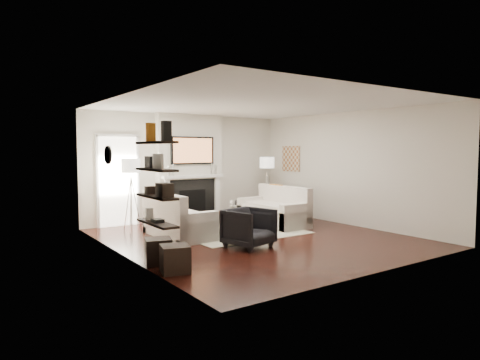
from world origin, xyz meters
TOP-DOWN VIEW (x-y plane):
  - room_envelope at (0.00, 0.00)m, footprint 6.00×6.00m
  - chimney_breast at (0.00, 2.88)m, footprint 1.80×0.25m
  - fireplace_surround at (0.00, 2.74)m, footprint 1.30×0.02m
  - firebox at (0.00, 2.73)m, footprint 0.75×0.02m
  - mantel_pilaster_l at (-0.72, 2.71)m, footprint 0.12×0.08m
  - mantel_pilaster_r at (0.72, 2.71)m, footprint 0.12×0.08m
  - mantel_shelf at (0.00, 2.69)m, footprint 1.70×0.18m
  - tv_body at (0.00, 2.71)m, footprint 1.20×0.06m
  - tv_screen at (0.00, 2.68)m, footprint 1.10×0.00m
  - candlestick_l_tall at (-0.55, 2.70)m, footprint 0.04×0.04m
  - candlestick_l_short at (-0.68, 2.70)m, footprint 0.04×0.04m
  - candlestick_r_tall at (0.55, 2.70)m, footprint 0.04×0.04m
  - candlestick_r_short at (0.68, 2.70)m, footprint 0.04×0.04m
  - hallway_panel at (-1.85, 2.98)m, footprint 0.90×0.02m
  - door_trim_l at (-2.33, 2.96)m, footprint 0.06×0.06m
  - door_trim_r at (-1.37, 2.96)m, footprint 0.06×0.06m
  - door_trim_top at (-1.85, 2.96)m, footprint 1.02×0.06m
  - rug at (0.05, 0.68)m, footprint 2.60×2.00m
  - loveseat_left_base at (-1.25, 1.02)m, footprint 0.85×1.80m
  - loveseat_left_back at (-1.59, 1.02)m, footprint 0.18×1.80m
  - loveseat_left_arm_n at (-1.25, 0.21)m, footprint 0.85×0.18m
  - loveseat_left_arm_s at (-1.25, 1.83)m, footprint 0.85×0.18m
  - loveseat_left_cushion at (-1.20, 1.02)m, footprint 0.63×1.44m
  - pillow_left_orange at (-1.59, 1.32)m, footprint 0.10×0.42m
  - pillow_left_charcoal at (-1.59, 0.72)m, footprint 0.10×0.40m
  - loveseat_right_base at (1.21, 0.95)m, footprint 0.85×1.80m
  - loveseat_right_back at (1.54, 0.95)m, footprint 0.18×1.80m
  - loveseat_right_arm_n at (1.21, 0.14)m, footprint 0.85×0.18m
  - loveseat_right_arm_s at (1.21, 1.76)m, footprint 0.85×0.18m
  - loveseat_right_cushion at (1.16, 0.95)m, footprint 0.63×1.44m
  - pillow_right_orange at (1.54, 1.25)m, footprint 0.10×0.42m
  - pillow_right_charcoal at (1.54, 0.65)m, footprint 0.10×0.40m
  - coffee_table at (-0.17, 0.82)m, footprint 1.10×0.55m
  - coffee_leg_nw at (-0.67, 0.60)m, footprint 0.02×0.02m
  - coffee_leg_ne at (0.33, 0.60)m, footprint 0.02×0.02m
  - coffee_leg_sw at (-0.67, 1.04)m, footprint 0.02×0.02m
  - coffee_leg_se at (0.33, 1.04)m, footprint 0.02×0.02m
  - hurricane_glass at (-0.02, 0.82)m, footprint 0.16×0.16m
  - hurricane_candle at (-0.02, 0.82)m, footprint 0.11×0.11m
  - copper_bowl at (-0.42, 0.82)m, footprint 0.29×0.29m
  - armchair at (-0.62, -0.58)m, footprint 0.92×0.88m
  - lamp_left_post at (-1.85, 2.12)m, footprint 0.02×0.02m
  - lamp_left_shade at (-1.85, 2.12)m, footprint 0.40×0.40m
  - lamp_left_leg_a at (-1.74, 2.12)m, footprint 0.25×0.02m
  - lamp_left_leg_b at (-1.91, 2.21)m, footprint 0.14×0.22m
  - lamp_left_leg_c at (-1.91, 2.02)m, footprint 0.14×0.22m
  - lamp_right_post at (2.05, 2.26)m, footprint 0.02×0.02m
  - lamp_right_shade at (2.05, 2.26)m, footprint 0.40×0.40m
  - lamp_right_leg_a at (2.16, 2.26)m, footprint 0.25×0.02m
  - lamp_right_leg_b at (2.00, 2.36)m, footprint 0.14×0.22m
  - lamp_right_leg_c at (1.99, 2.17)m, footprint 0.14×0.22m
  - console_top at (2.57, 1.84)m, footprint 0.35×1.20m
  - console_leg_n at (2.57, 1.29)m, footprint 0.30×0.04m
  - console_leg_s at (2.57, 2.39)m, footprint 0.30×0.04m
  - wall_art at (2.73, 2.05)m, footprint 0.03×0.70m
  - shelf_bottom at (-2.62, -1.00)m, footprint 0.25×1.00m
  - shelf_lower at (-2.62, -1.00)m, footprint 0.25×1.00m
  - shelf_upper at (-2.62, -1.00)m, footprint 0.25×1.00m
  - shelf_top at (-2.62, -1.00)m, footprint 0.25×1.00m
  - decor_magfile_a at (-2.62, -1.37)m, footprint 0.12×0.10m
  - decor_magfile_b at (-2.62, -0.82)m, footprint 0.12×0.10m
  - decor_frame_a at (-2.62, -1.07)m, footprint 0.04×0.30m
  - decor_frame_b at (-2.62, -0.72)m, footprint 0.04×0.22m
  - decor_wine_rack at (-2.62, -1.29)m, footprint 0.18×0.25m
  - decor_box_small at (-2.62, -0.77)m, footprint 0.15×0.12m
  - decor_books at (-2.62, -1.02)m, footprint 0.14×0.20m
  - decor_box_tall at (-2.62, -0.71)m, footprint 0.10×0.10m
  - clock_rim at (-2.73, 0.90)m, footprint 0.04×0.34m
  - clock_face at (-2.71, 0.90)m, footprint 0.01×0.29m
  - ottoman_near at (-2.47, -0.70)m, footprint 0.50×0.50m
  - ottoman_far at (-2.47, -1.29)m, footprint 0.49×0.49m

SIDE VIEW (x-z plane):
  - rug at x=0.05m, z-range 0.00..0.01m
  - coffee_leg_nw at x=-0.67m, z-range 0.00..0.38m
  - coffee_leg_ne at x=0.33m, z-range 0.00..0.38m
  - coffee_leg_sw at x=-0.67m, z-range 0.00..0.38m
  - coffee_leg_se at x=0.33m, z-range 0.00..0.38m
  - ottoman_near at x=-2.47m, z-range 0.00..0.40m
  - ottoman_far at x=-2.47m, z-range 0.00..0.40m
  - loveseat_left_base at x=-1.25m, z-range 0.00..0.42m
  - loveseat_right_base at x=1.21m, z-range 0.00..0.42m
  - loveseat_left_arm_n at x=-1.25m, z-range 0.00..0.60m
  - loveseat_left_arm_s at x=-1.25m, z-range 0.00..0.60m
  - loveseat_right_arm_n at x=1.21m, z-range 0.00..0.60m
  - loveseat_right_arm_s at x=1.21m, z-range 0.00..0.60m
  - console_leg_n at x=2.57m, z-range 0.00..0.71m
  - console_leg_s at x=2.57m, z-range 0.00..0.71m
  - armchair at x=-0.62m, z-range 0.00..0.79m
  - coffee_table at x=-0.17m, z-range 0.38..0.42m
  - copper_bowl at x=-0.42m, z-range 0.42..0.47m
  - firebox at x=0.00m, z-range 0.12..0.78m
  - loveseat_left_cushion at x=-1.20m, z-range 0.42..0.52m
  - loveseat_right_cushion at x=1.16m, z-range 0.42..0.52m
  - hurricane_candle at x=-0.02m, z-range 0.41..0.58m
  - fireplace_surround at x=0.00m, z-range 0.00..1.04m
  - loveseat_left_back at x=-1.59m, z-range 0.13..0.93m
  - loveseat_right_back at x=1.54m, z-range 0.13..0.93m
  - mantel_pilaster_l at x=-0.72m, z-range 0.00..1.10m
  - mantel_pilaster_r at x=0.72m, z-range 0.00..1.10m
  - hurricane_glass at x=-0.02m, z-range 0.42..0.70m
  - lamp_left_leg_a at x=-1.74m, z-range -0.02..1.22m
  - lamp_left_leg_b at x=-1.91m, z-range -0.02..1.22m
  - lamp_left_leg_c at x=-1.91m, z-range -0.02..1.22m
  - lamp_right_leg_a at x=2.16m, z-range -0.02..1.22m
  - lamp_right_leg_b at x=2.00m, z-range -0.02..1.22m
  - lamp_right_leg_c at x=1.99m, z-range -0.02..1.22m
  - lamp_left_post at x=-1.85m, z-range 0.00..1.20m
  - lamp_right_post at x=2.05m, z-range 0.00..1.20m
  - shelf_bottom at x=-2.62m, z-range 0.68..0.72m
  - pillow_left_charcoal at x=-1.59m, z-range 0.52..0.92m
  - pillow_right_charcoal at x=1.54m, z-range 0.52..0.92m
  - pillow_left_orange at x=-1.59m, z-range 0.52..0.94m
  - pillow_right_orange at x=1.54m, z-range 0.52..0.94m
  - console_top at x=2.57m, z-range 0.71..0.75m
  - decor_books at x=-2.62m, z-range 0.72..0.77m
  - decor_box_tall at x=-2.62m, z-range 0.72..0.90m
  - door_trim_l at x=-2.33m, z-range -0.03..2.13m
  - door_trim_r at x=-1.37m, z-range -0.03..2.13m
  - hallway_panel at x=-1.85m, z-range 0.00..2.10m
  - shelf_lower at x=-2.62m, z-range 1.08..1.12m
  - mantel_shelf at x=0.00m, z-range 1.09..1.16m
  - decor_box_small at x=-2.62m, z-range 1.12..1.24m
  - decor_wine_rack at x=-2.62m, z-range 1.12..1.32m
  - candlestick_l_short at x=-0.68m, z-range 1.15..1.40m
  - candlestick_r_short at x=0.68m, z-range 1.15..1.40m
  - candlestick_l_tall at x=-0.55m, z-range 1.16..1.45m
  - candlestick_r_tall at x=0.55m, z-range 1.16..1.45m
  - room_envelope at x=0.00m, z-range -1.65..4.35m
  - chimney_breast at x=0.00m, z-range 0.00..2.70m
  - lamp_left_shade at x=-1.85m, z-range 1.30..1.60m
  - lamp_right_shade at x=2.05m, z-range 1.30..1.60m
  - shelf_upper at x=-2.62m, z-range 1.48..1.52m
  - wall_art at x=2.73m, z-range 1.20..1.90m
  - decor_frame_b at x=-2.62m, z-range 1.52..1.70m
  - decor_frame_a at x=-2.62m, z-range 1.52..1.74m
  - clock_rim at x=-2.73m, z-range 1.53..1.87m
  - clock_face at x=-2.71m, z-range 1.55..1.84m
  - tv_screen at x=0.00m, z-range 1.47..2.09m
  - tv_body at x=0.00m, z-range 1.43..2.13m
  - shelf_top at x=-2.62m, z-range 1.88..1.92m
  - decor_magfile_a at x=-2.62m, z-range 1.92..2.20m
  - decor_magfile_b at x=-2.62m, z-range 1.92..2.20m
  - door_trim_top at x=-1.85m, z-range 2.10..2.16m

